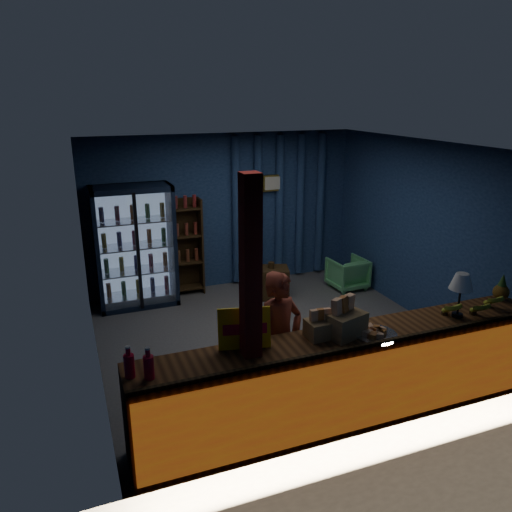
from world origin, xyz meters
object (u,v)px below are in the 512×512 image
(shopkeeper, at_px, (280,342))
(table_lamp, at_px, (461,283))
(pastry_tray, at_px, (375,333))
(green_chair, at_px, (347,273))

(shopkeeper, xyz_separation_m, table_lamp, (1.83, -0.49, 0.57))
(shopkeeper, distance_m, table_lamp, 1.98)
(pastry_tray, distance_m, table_lamp, 1.12)
(pastry_tray, bearing_deg, table_lamp, 3.09)
(shopkeeper, height_order, pastry_tray, shopkeeper)
(shopkeeper, distance_m, pastry_tray, 0.97)
(green_chair, distance_m, table_lamp, 3.42)
(green_chair, bearing_deg, table_lamp, 75.82)
(green_chair, height_order, pastry_tray, pastry_tray)
(green_chair, bearing_deg, shopkeeper, 44.60)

